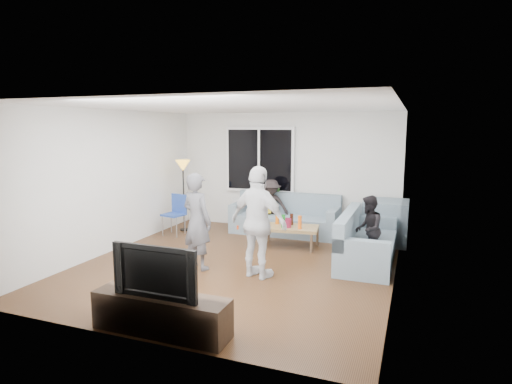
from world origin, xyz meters
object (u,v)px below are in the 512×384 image
at_px(sofa_right_section, 368,238).
at_px(floor_lamp, 184,196).
at_px(coffee_table, 289,237).
at_px(side_chair, 174,215).
at_px(tv_console, 161,314).
at_px(player_left, 197,221).
at_px(spectator_right, 368,229).
at_px(spectator_back, 271,206).
at_px(television, 160,269).
at_px(player_right, 259,223).
at_px(sofa_back_section, 285,214).

bearing_deg(sofa_right_section, floor_lamp, 77.84).
xyz_separation_m(coffee_table, side_chair, (-2.55, 0.00, 0.23)).
bearing_deg(tv_console, coffee_table, 84.50).
relative_size(sofa_right_section, player_left, 1.27).
relative_size(player_left, spectator_right, 1.37).
height_order(sofa_right_section, spectator_right, spectator_right).
xyz_separation_m(floor_lamp, player_left, (1.52, -2.18, 0.01)).
distance_m(floor_lamp, spectator_back, 1.95).
bearing_deg(television, coffee_table, 84.50).
distance_m(player_left, player_right, 1.07).
bearing_deg(floor_lamp, side_chair, -90.00).
xyz_separation_m(coffee_table, player_right, (0.03, -1.77, 0.66)).
relative_size(coffee_table, spectator_back, 0.95).
bearing_deg(coffee_table, player_right, -88.94).
height_order(sofa_back_section, spectator_back, spectator_back).
bearing_deg(spectator_right, television, -32.00).
bearing_deg(coffee_table, tv_console, -95.50).
height_order(floor_lamp, player_right, player_right).
distance_m(side_chair, spectator_back, 2.11).
bearing_deg(floor_lamp, coffee_table, -9.81).
xyz_separation_m(sofa_right_section, tv_console, (-1.88, -3.39, -0.20)).
xyz_separation_m(floor_lamp, player_right, (2.59, -2.22, 0.08)).
distance_m(side_chair, television, 4.42).
bearing_deg(player_right, spectator_right, -119.87).
xyz_separation_m(player_right, spectator_right, (1.48, 1.36, -0.28)).
relative_size(sofa_right_section, tv_console, 1.25).
relative_size(side_chair, player_right, 0.50).
distance_m(sofa_back_section, television, 4.78).
xyz_separation_m(coffee_table, floor_lamp, (-2.55, 0.44, 0.58)).
height_order(side_chair, player_right, player_right).
bearing_deg(sofa_back_section, player_right, -81.54).
distance_m(floor_lamp, player_right, 3.41).
bearing_deg(sofa_right_section, spectator_right, 0.00).
relative_size(sofa_back_section, spectator_back, 1.98).
relative_size(sofa_right_section, television, 1.94).
bearing_deg(player_left, player_right, -164.56).
height_order(spectator_right, television, spectator_right).
bearing_deg(player_right, sofa_back_section, -63.87).
bearing_deg(player_left, floor_lamp, -37.77).
xyz_separation_m(spectator_right, television, (-1.88, -3.41, 0.16)).
bearing_deg(floor_lamp, television, -62.85).
xyz_separation_m(coffee_table, spectator_right, (1.52, -0.42, 0.37)).
bearing_deg(spectator_right, coffee_table, -108.47).
height_order(player_right, tv_console, player_right).
distance_m(floor_lamp, television, 4.79).
xyz_separation_m(side_chair, floor_lamp, (0.00, 0.44, 0.35)).
relative_size(sofa_right_section, spectator_right, 1.74).
bearing_deg(side_chair, sofa_back_section, 35.35).
xyz_separation_m(sofa_back_section, television, (0.00, -4.77, 0.31)).
bearing_deg(spectator_right, tv_console, -32.00).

